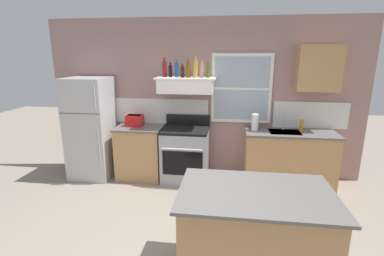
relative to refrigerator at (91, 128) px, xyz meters
name	(u,v)px	position (x,y,z in m)	size (l,w,h in m)	color
ground_plane	(182,253)	(1.90, -1.84, -0.87)	(16.00, 16.00, 0.00)	gray
back_wall	(205,99)	(1.93, 0.39, 0.49)	(5.40, 0.11, 2.70)	gray
refrigerator	(91,128)	(0.00, 0.00, 0.00)	(0.70, 0.72, 1.73)	#B7BABC
counter_left_of_stove	(141,152)	(0.85, 0.06, -0.41)	(0.79, 0.63, 0.91)	tan
toaster	(135,120)	(0.76, 0.10, 0.14)	(0.30, 0.20, 0.19)	red
stove_range	(186,154)	(1.65, 0.02, -0.40)	(0.76, 0.69, 1.09)	#9EA0A5
range_hood_shelf	(186,85)	(1.65, 0.12, 0.76)	(0.96, 0.52, 0.24)	white
bottle_red_label_wine	(165,69)	(1.29, 0.17, 1.01)	(0.07, 0.07, 0.31)	maroon
bottle_balsamic_dark	(170,71)	(1.39, 0.14, 0.98)	(0.06, 0.06, 0.23)	black
bottle_blue_liqueur	(177,70)	(1.49, 0.16, 1.00)	(0.07, 0.07, 0.28)	#1E478C
bottle_brown_stout	(183,72)	(1.60, 0.10, 0.97)	(0.06, 0.06, 0.22)	#381E0F
bottle_amber_wine	(188,70)	(1.69, 0.07, 1.00)	(0.07, 0.07, 0.29)	brown
bottle_champagne_gold_foil	(195,69)	(1.81, 0.10, 1.02)	(0.08, 0.08, 0.33)	#B29333
bottle_rose_pink	(201,70)	(1.90, 0.13, 1.00)	(0.07, 0.07, 0.28)	#C67F84
bottle_olive_oil_square	(208,71)	(2.01, 0.09, 0.98)	(0.06, 0.06, 0.25)	#4C601E
counter_right_with_sink	(288,158)	(3.35, 0.06, -0.41)	(1.43, 0.63, 0.91)	tan
sink_faucet	(284,119)	(3.25, 0.16, 0.22)	(0.03, 0.17, 0.28)	silver
paper_towel_roll	(255,122)	(2.78, 0.06, 0.18)	(0.11, 0.11, 0.27)	white
dish_soap_bottle	(302,125)	(3.53, 0.16, 0.13)	(0.06, 0.06, 0.18)	orange
kitchen_island	(254,235)	(2.63, -2.08, -0.41)	(1.40, 0.90, 0.91)	tan
upper_cabinet_right	(318,68)	(3.70, 0.20, 1.03)	(0.64, 0.32, 0.70)	tan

